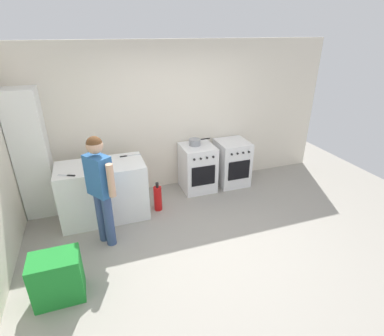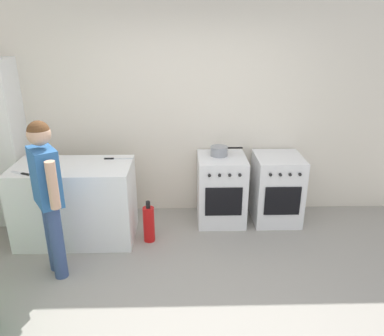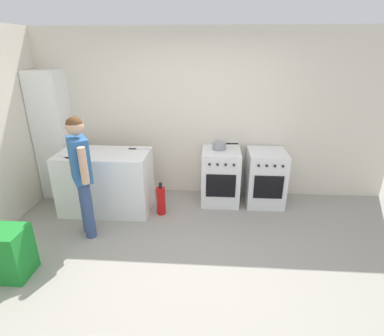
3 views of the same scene
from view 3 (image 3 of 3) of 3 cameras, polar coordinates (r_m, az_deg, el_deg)
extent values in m
plane|color=gray|center=(3.58, -0.20, -17.86)|extent=(8.00, 8.00, 0.00)
cube|color=silver|center=(4.81, 1.49, 9.94)|extent=(6.00, 0.10, 2.60)
cube|color=white|center=(4.63, -16.01, -2.50)|extent=(1.30, 0.70, 0.90)
cube|color=white|center=(4.72, 5.44, -1.56)|extent=(0.58, 0.60, 0.85)
cube|color=black|center=(4.45, 5.50, -3.41)|extent=(0.44, 0.01, 0.36)
cylinder|color=black|center=(4.45, 3.97, 2.85)|extent=(0.19, 0.19, 0.01)
cylinder|color=black|center=(4.46, 7.34, 2.76)|extent=(0.19, 0.19, 0.01)
cylinder|color=black|center=(4.68, 3.99, 3.80)|extent=(0.19, 0.19, 0.01)
cylinder|color=black|center=(4.69, 7.19, 3.71)|extent=(0.19, 0.19, 0.01)
cylinder|color=black|center=(4.31, 3.35, 0.69)|extent=(0.04, 0.02, 0.04)
cylinder|color=black|center=(4.31, 4.89, 0.65)|extent=(0.04, 0.02, 0.04)
cylinder|color=black|center=(4.31, 6.44, 0.61)|extent=(0.04, 0.02, 0.04)
cylinder|color=black|center=(4.32, 7.98, 0.57)|extent=(0.04, 0.02, 0.04)
cube|color=white|center=(4.79, 13.78, -1.75)|extent=(0.57, 0.60, 0.85)
cube|color=black|center=(4.53, 14.35, -3.58)|extent=(0.42, 0.01, 0.36)
cylinder|color=black|center=(4.51, 12.90, 2.59)|extent=(0.18, 0.18, 0.01)
cylinder|color=black|center=(4.56, 16.06, 2.48)|extent=(0.18, 0.18, 0.01)
cylinder|color=black|center=(4.73, 12.49, 3.54)|extent=(0.18, 0.18, 0.01)
cylinder|color=black|center=(4.78, 15.52, 3.43)|extent=(0.18, 0.18, 0.01)
cylinder|color=black|center=(4.36, 12.59, 0.45)|extent=(0.04, 0.02, 0.04)
cylinder|color=black|center=(4.38, 14.05, 0.41)|extent=(0.04, 0.02, 0.04)
cylinder|color=black|center=(4.40, 15.50, 0.37)|extent=(0.04, 0.02, 0.04)
cylinder|color=black|center=(4.42, 16.94, 0.33)|extent=(0.04, 0.02, 0.04)
cylinder|color=gray|center=(4.60, 5.21, 4.24)|extent=(0.21, 0.21, 0.11)
cylinder|color=black|center=(4.60, 7.66, 4.64)|extent=(0.18, 0.02, 0.02)
cube|color=silver|center=(4.49, -9.23, 3.56)|extent=(0.22, 0.04, 0.01)
cube|color=black|center=(4.53, -11.27, 3.62)|extent=(0.11, 0.03, 0.01)
cube|color=silver|center=(4.50, -23.57, 2.00)|extent=(0.14, 0.09, 0.01)
cube|color=black|center=(4.40, -22.56, 1.79)|extent=(0.11, 0.07, 0.01)
cylinder|color=#384C7A|center=(4.04, -19.20, -7.62)|extent=(0.13, 0.13, 0.77)
cylinder|color=#384C7A|center=(4.18, -19.64, -6.65)|extent=(0.13, 0.13, 0.77)
cube|color=#2D609E|center=(3.85, -20.63, 1.50)|extent=(0.35, 0.39, 0.55)
cylinder|color=tan|center=(3.63, -19.97, 0.40)|extent=(0.09, 0.09, 0.44)
cylinder|color=tan|center=(4.08, -21.23, 2.54)|extent=(0.09, 0.09, 0.44)
sphere|color=tan|center=(3.74, -21.46, 7.35)|extent=(0.21, 0.21, 0.21)
sphere|color=brown|center=(3.74, -21.50, 7.65)|extent=(0.20, 0.20, 0.20)
cylinder|color=red|center=(4.44, -5.91, -6.26)|extent=(0.13, 0.13, 0.42)
cylinder|color=black|center=(4.32, -6.04, -3.33)|extent=(0.05, 0.05, 0.08)
cube|color=#1E842D|center=(3.92, -31.87, -15.21)|extent=(0.52, 0.36, 0.28)
cube|color=#1E842D|center=(3.77, -32.72, -11.75)|extent=(0.52, 0.36, 0.28)
cube|color=white|center=(5.25, -24.77, 5.58)|extent=(0.48, 0.44, 2.00)
camera|label=1|loc=(1.69, -103.33, 11.62)|focal=28.00mm
camera|label=2|loc=(0.34, -76.17, 16.77)|focal=35.00mm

